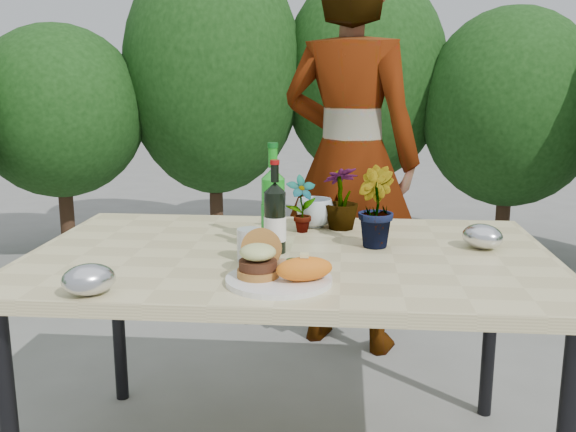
# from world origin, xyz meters

# --- Properties ---
(patio_table) EXTENTS (1.60, 1.00, 0.75)m
(patio_table) POSITION_xyz_m (0.00, 0.00, 0.69)
(patio_table) COLOR beige
(patio_table) RESTS_ON ground
(shrub_hedge) EXTENTS (6.81, 5.05, 2.20)m
(shrub_hedge) POSITION_xyz_m (0.19, 1.67, 1.12)
(shrub_hedge) COLOR #382316
(shrub_hedge) RESTS_ON ground
(dinner_plate) EXTENTS (0.28, 0.28, 0.01)m
(dinner_plate) POSITION_xyz_m (-0.00, -0.31, 0.76)
(dinner_plate) COLOR white
(dinner_plate) RESTS_ON patio_table
(burger_stack) EXTENTS (0.11, 0.16, 0.11)m
(burger_stack) POSITION_xyz_m (-0.06, -0.29, 0.81)
(burger_stack) COLOR #B7722D
(burger_stack) RESTS_ON dinner_plate
(sweet_potato) EXTENTS (0.17, 0.12, 0.06)m
(sweet_potato) POSITION_xyz_m (0.06, -0.33, 0.80)
(sweet_potato) COLOR orange
(sweet_potato) RESTS_ON dinner_plate
(grilled_veg) EXTENTS (0.08, 0.05, 0.03)m
(grilled_veg) POSITION_xyz_m (0.01, -0.21, 0.78)
(grilled_veg) COLOR olive
(grilled_veg) RESTS_ON dinner_plate
(wine_bottle) EXTENTS (0.07, 0.07, 0.29)m
(wine_bottle) POSITION_xyz_m (-0.05, -0.01, 0.85)
(wine_bottle) COLOR black
(wine_bottle) RESTS_ON patio_table
(sparkling_water) EXTENTS (0.08, 0.08, 0.32)m
(sparkling_water) POSITION_xyz_m (-0.07, 0.11, 0.87)
(sparkling_water) COLOR #1A941D
(sparkling_water) RESTS_ON patio_table
(plastic_cup) EXTENTS (0.07, 0.07, 0.09)m
(plastic_cup) POSITION_xyz_m (-0.11, -0.11, 0.80)
(plastic_cup) COLOR silver
(plastic_cup) RESTS_ON patio_table
(seedling_left) EXTENTS (0.12, 0.10, 0.20)m
(seedling_left) POSITION_xyz_m (0.02, 0.26, 0.85)
(seedling_left) COLOR #2A571D
(seedling_left) RESTS_ON patio_table
(seedling_mid) EXTENTS (0.16, 0.17, 0.25)m
(seedling_mid) POSITION_xyz_m (0.26, 0.09, 0.88)
(seedling_mid) COLOR #2B5B1F
(seedling_mid) RESTS_ON patio_table
(seedling_right) EXTENTS (0.17, 0.17, 0.22)m
(seedling_right) POSITION_xyz_m (0.15, 0.32, 0.86)
(seedling_right) COLOR #1F571D
(seedling_right) RESTS_ON patio_table
(blue_bowl) EXTENTS (0.13, 0.13, 0.10)m
(blue_bowl) POSITION_xyz_m (0.06, 0.34, 0.80)
(blue_bowl) COLOR silver
(blue_bowl) RESTS_ON patio_table
(foil_packet_left) EXTENTS (0.17, 0.16, 0.08)m
(foil_packet_left) POSITION_xyz_m (-0.46, -0.44, 0.79)
(foil_packet_left) COLOR silver
(foil_packet_left) RESTS_ON patio_table
(foil_packet_right) EXTENTS (0.17, 0.17, 0.08)m
(foil_packet_right) POSITION_xyz_m (0.60, 0.09, 0.79)
(foil_packet_right) COLOR silver
(foil_packet_right) RESTS_ON patio_table
(person) EXTENTS (0.77, 0.63, 1.81)m
(person) POSITION_xyz_m (0.19, 1.06, 0.90)
(person) COLOR #9A654D
(person) RESTS_ON ground
(terracotta_pot) EXTENTS (0.17, 0.17, 0.14)m
(terracotta_pot) POSITION_xyz_m (-1.75, 1.93, 0.07)
(terracotta_pot) COLOR #C15231
(terracotta_pot) RESTS_ON ground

